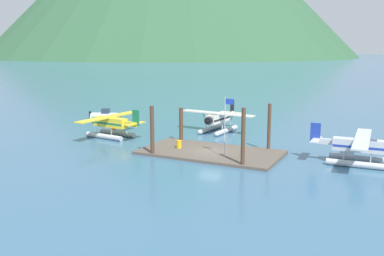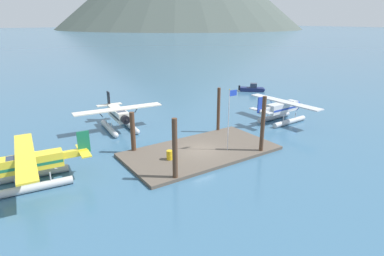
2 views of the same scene
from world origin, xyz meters
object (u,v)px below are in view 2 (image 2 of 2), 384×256
object	(u,v)px
boat_navy_open_east	(252,89)
seaplane_yellow_port_fwd	(31,166)
seaplane_cream_bow_left	(119,117)
seaplane_silver_stbd_fwd	(282,110)
fuel_drum	(170,155)
flagpole	(230,113)
mooring_buoy	(10,173)

from	to	relation	value
boat_navy_open_east	seaplane_yellow_port_fwd	bearing A→B (deg)	-157.94
boat_navy_open_east	seaplane_cream_bow_left	bearing A→B (deg)	-166.41
seaplane_yellow_port_fwd	seaplane_silver_stbd_fwd	distance (m)	29.64
seaplane_silver_stbd_fwd	fuel_drum	bearing A→B (deg)	-171.29
fuel_drum	seaplane_silver_stbd_fwd	bearing A→B (deg)	8.71
flagpole	boat_navy_open_east	world-z (taller)	flagpole
fuel_drum	seaplane_yellow_port_fwd	size ratio (longest dim) A/B	0.08
seaplane_yellow_port_fwd	boat_navy_open_east	world-z (taller)	seaplane_yellow_port_fwd
mooring_buoy	seaplane_yellow_port_fwd	bearing A→B (deg)	-60.77
boat_navy_open_east	flagpole	bearing A→B (deg)	-138.63
seaplane_silver_stbd_fwd	seaplane_cream_bow_left	bearing A→B (deg)	154.62
mooring_buoy	seaplane_yellow_port_fwd	size ratio (longest dim) A/B	0.07
seaplane_yellow_port_fwd	boat_navy_open_east	size ratio (longest dim) A/B	2.58
seaplane_yellow_port_fwd	fuel_drum	bearing A→B (deg)	-12.57
flagpole	seaplane_silver_stbd_fwd	size ratio (longest dim) A/B	0.59
fuel_drum	seaplane_cream_bow_left	bearing A→B (deg)	91.04
mooring_buoy	boat_navy_open_east	distance (m)	43.35
seaplane_cream_bow_left	seaplane_yellow_port_fwd	bearing A→B (deg)	-140.21
seaplane_yellow_port_fwd	boat_navy_open_east	bearing A→B (deg)	22.06
fuel_drum	seaplane_silver_stbd_fwd	world-z (taller)	seaplane_silver_stbd_fwd
mooring_buoy	fuel_drum	bearing A→B (deg)	-21.49
mooring_buoy	boat_navy_open_east	bearing A→B (deg)	18.37
flagpole	fuel_drum	distance (m)	7.04
mooring_buoy	seaplane_yellow_port_fwd	world-z (taller)	seaplane_yellow_port_fwd
flagpole	mooring_buoy	bearing A→B (deg)	161.73
fuel_drum	seaplane_cream_bow_left	xyz separation A→B (m)	(-0.21, 11.66, 0.84)
mooring_buoy	seaplane_silver_stbd_fwd	distance (m)	31.11
seaplane_cream_bow_left	seaplane_silver_stbd_fwd	xyz separation A→B (m)	(18.64, -8.84, 0.00)
fuel_drum	seaplane_yellow_port_fwd	bearing A→B (deg)	167.43
mooring_buoy	seaplane_yellow_port_fwd	xyz separation A→B (m)	(1.37, -2.46, 1.23)
seaplane_yellow_port_fwd	boat_navy_open_east	distance (m)	42.93
mooring_buoy	boat_navy_open_east	world-z (taller)	boat_navy_open_east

